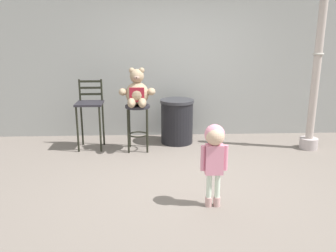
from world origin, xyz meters
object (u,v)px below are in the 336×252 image
trash_bin (177,121)px  lamppost (315,86)px  teddy_bear (137,92)px  bar_chair_empty (90,108)px  bar_stool_with_teddy (138,118)px  child_walking (214,148)px

trash_bin → lamppost: bearing=-11.1°
teddy_bear → lamppost: bearing=-0.5°
teddy_bear → bar_chair_empty: size_ratio=0.53×
bar_stool_with_teddy → teddy_bear: (-0.00, -0.03, 0.43)m
trash_bin → bar_chair_empty: size_ratio=0.67×
child_walking → bar_chair_empty: bar_chair_empty is taller
lamppost → bar_chair_empty: lamppost is taller
child_walking → bar_chair_empty: size_ratio=0.82×
bar_stool_with_teddy → child_walking: 2.19m
child_walking → trash_bin: bearing=-120.5°
bar_stool_with_teddy → child_walking: child_walking is taller
child_walking → trash_bin: (-0.24, 2.37, -0.29)m
bar_stool_with_teddy → trash_bin: 0.78m
bar_chair_empty → lamppost: bearing=-3.1°
bar_stool_with_teddy → trash_bin: (0.67, 0.38, -0.15)m
teddy_bear → child_walking: teddy_bear is taller
bar_stool_with_teddy → teddy_bear: bearing=-90.0°
child_walking → lamppost: lamppost is taller
lamppost → bar_chair_empty: bearing=176.9°
teddy_bear → child_walking: size_ratio=0.64×
bar_stool_with_teddy → child_walking: size_ratio=0.80×
child_walking → lamppost: 2.77m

